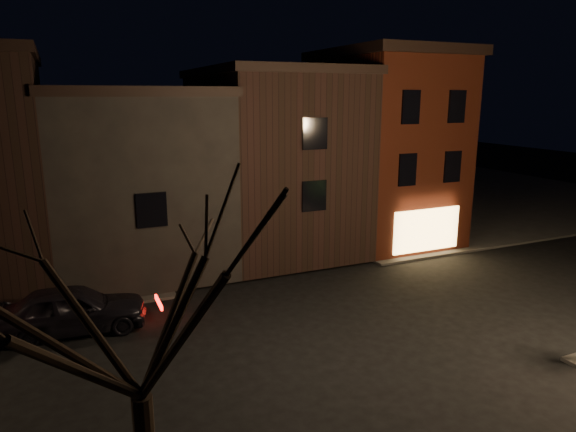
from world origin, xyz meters
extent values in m
plane|color=black|center=(0.00, 0.00, 0.00)|extent=(120.00, 120.00, 0.00)
cube|color=#2D2B28|center=(20.00, 20.00, 0.06)|extent=(30.00, 30.00, 0.12)
cube|color=#511B0E|center=(8.00, 9.50, 5.12)|extent=(6.00, 8.00, 10.00)
cube|color=black|center=(8.00, 9.50, 10.37)|extent=(6.50, 8.50, 0.50)
cube|color=#FFCC72|center=(8.00, 5.45, 1.42)|extent=(4.00, 0.12, 2.20)
cube|color=black|center=(1.50, 10.50, 4.62)|extent=(7.00, 10.00, 9.00)
cube|color=black|center=(1.50, 10.50, 9.32)|extent=(7.30, 10.30, 0.40)
cube|color=black|center=(-5.75, 10.50, 4.12)|extent=(7.50, 10.00, 8.00)
cube|color=black|center=(-5.75, 10.50, 8.32)|extent=(7.80, 10.30, 0.40)
imported|color=black|center=(-8.98, 3.43, 0.85)|extent=(5.13, 2.41, 1.70)
camera|label=1|loc=(-8.86, -14.98, 8.18)|focal=32.00mm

